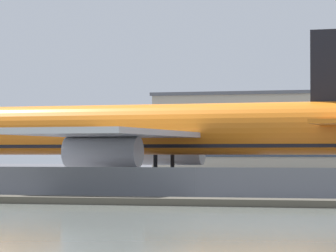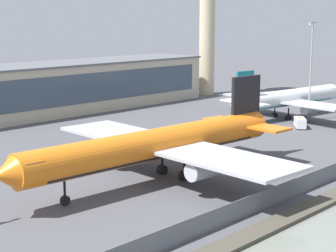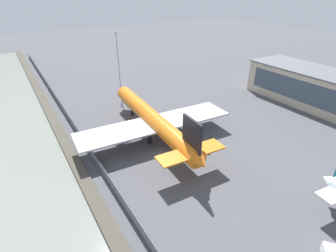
{
  "view_description": "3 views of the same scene",
  "coord_description": "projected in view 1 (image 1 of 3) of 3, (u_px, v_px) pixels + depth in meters",
  "views": [
    {
      "loc": [
        17.12,
        -86.31,
        3.53
      ],
      "look_at": [
        -7.79,
        4.91,
        6.24
      ],
      "focal_mm": 105.0,
      "sensor_mm": 36.0,
      "label": 1
    },
    {
      "loc": [
        -69.36,
        -55.86,
        24.83
      ],
      "look_at": [
        -0.12,
        11.27,
        6.0
      ],
      "focal_mm": 60.0,
      "sensor_mm": 36.0,
      "label": 2
    },
    {
      "loc": [
        49.9,
        -29.13,
        40.07
      ],
      "look_at": [
        -4.84,
        4.8,
        5.63
      ],
      "focal_mm": 28.0,
      "sensor_mm": 36.0,
      "label": 3
    }
  ],
  "objects": [
    {
      "name": "perimeter_fence",
      "position": [
        195.0,
        185.0,
        72.24
      ],
      "size": [
        280.0,
        0.1,
        2.55
      ],
      "color": "slate",
      "rests_on": "ground"
    },
    {
      "name": "shoreline_seawall",
      "position": [
        180.0,
        201.0,
        67.87
      ],
      "size": [
        320.0,
        3.0,
        0.5
      ],
      "color": "#474238",
      "rests_on": "ground"
    },
    {
      "name": "ground_plane",
      "position": [
        238.0,
        194.0,
        87.63
      ],
      "size": [
        500.0,
        500.0,
        0.0
      ],
      "primitive_type": "plane",
      "color": "#4C4C51"
    },
    {
      "name": "cargo_jet_orange",
      "position": [
        139.0,
        132.0,
        93.39
      ],
      "size": [
        53.2,
        45.9,
        14.82
      ],
      "color": "orange",
      "rests_on": "ground"
    },
    {
      "name": "baggage_tug",
      "position": [
        295.0,
        181.0,
        97.6
      ],
      "size": [
        3.57,
        2.71,
        1.8
      ],
      "color": "yellow",
      "rests_on": "ground"
    }
  ]
}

